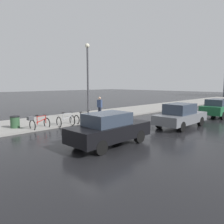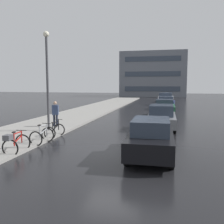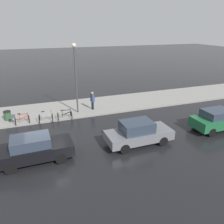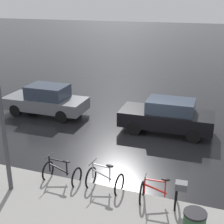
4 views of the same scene
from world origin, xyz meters
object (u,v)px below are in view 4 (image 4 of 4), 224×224
object	(u,v)px
bicycle_nearest	(164,193)
bicycle_second	(105,180)
bicycle_third	(62,173)
car_grey	(46,100)
car_black	(167,116)

from	to	relation	value
bicycle_nearest	bicycle_second	world-z (taller)	bicycle_second
bicycle_third	car_grey	size ratio (longest dim) A/B	0.27
bicycle_third	car_grey	world-z (taller)	car_grey
bicycle_nearest	bicycle_second	distance (m)	1.94
car_grey	bicycle_third	bearing A→B (deg)	-145.07
bicycle_nearest	bicycle_second	size ratio (longest dim) A/B	1.21
bicycle_nearest	car_grey	world-z (taller)	car_grey
bicycle_third	car_black	world-z (taller)	car_black
bicycle_nearest	bicycle_second	bearing A→B (deg)	84.49
bicycle_second	car_grey	world-z (taller)	car_grey
bicycle_nearest	car_grey	bearing A→B (deg)	51.97
bicycle_second	car_black	bearing A→B (deg)	-10.52
bicycle_third	bicycle_nearest	bearing A→B (deg)	-92.16
bicycle_second	bicycle_third	xyz separation A→B (m)	(-0.06, 1.51, -0.02)
bicycle_third	bicycle_second	bearing A→B (deg)	-87.88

